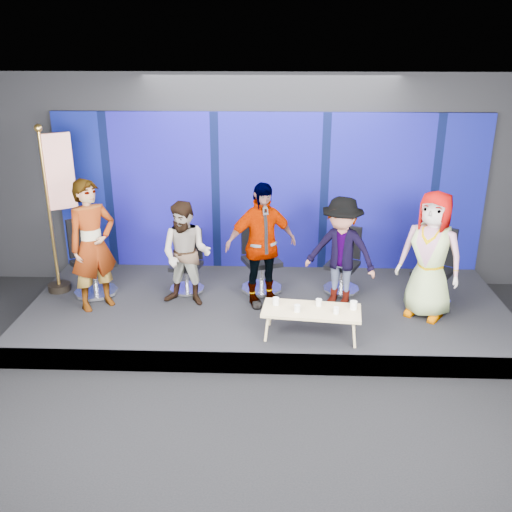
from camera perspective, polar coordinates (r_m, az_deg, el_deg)
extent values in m
plane|color=black|center=(6.54, 0.69, -16.47)|extent=(10.00, 10.00, 0.00)
cube|color=black|center=(9.46, 1.40, 7.32)|extent=(10.00, 0.02, 3.50)
cube|color=black|center=(5.22, 0.87, 15.75)|extent=(10.00, 8.00, 0.02)
cube|color=black|center=(8.59, 1.15, -5.50)|extent=(7.00, 3.00, 0.30)
cube|color=#06104D|center=(9.45, 1.39, 6.36)|extent=(7.00, 0.08, 2.60)
cylinder|color=silver|center=(9.10, -15.67, -3.48)|extent=(0.93, 0.93, 0.07)
cylinder|color=silver|center=(9.01, -15.83, -2.01)|extent=(0.08, 0.08, 0.44)
cube|color=black|center=(8.93, -15.96, -0.71)|extent=(0.75, 0.75, 0.08)
cube|color=black|center=(9.04, -16.89, 1.90)|extent=(0.40, 0.37, 0.60)
imported|color=black|center=(8.35, -16.00, 1.04)|extent=(0.82, 0.80, 1.90)
cylinder|color=silver|center=(8.94, -6.90, -3.31)|extent=(0.63, 0.63, 0.05)
cylinder|color=silver|center=(8.86, -6.96, -2.09)|extent=(0.06, 0.06, 0.36)
cube|color=black|center=(8.79, -7.01, -1.01)|extent=(0.50, 0.50, 0.06)
cube|color=black|center=(8.88, -6.63, 1.27)|extent=(0.40, 0.12, 0.49)
imported|color=black|center=(8.24, -6.99, 0.17)|extent=(0.85, 0.72, 1.55)
cylinder|color=silver|center=(8.89, 0.57, -3.27)|extent=(0.83, 0.83, 0.06)
cylinder|color=silver|center=(8.79, 0.57, -1.82)|extent=(0.07, 0.07, 0.42)
cube|color=black|center=(8.71, 0.58, -0.53)|extent=(0.67, 0.67, 0.07)
cube|color=black|center=(8.81, 0.00, 2.15)|extent=(0.45, 0.23, 0.58)
imported|color=black|center=(8.14, 0.50, 1.11)|extent=(1.16, 0.82, 1.83)
cylinder|color=silver|center=(8.97, 8.49, -3.31)|extent=(0.75, 0.75, 0.06)
cylinder|color=silver|center=(8.88, 8.57, -2.03)|extent=(0.07, 0.07, 0.38)
cube|color=black|center=(8.81, 8.63, -0.91)|extent=(0.60, 0.60, 0.07)
cube|color=black|center=(8.91, 9.20, 1.43)|extent=(0.40, 0.21, 0.52)
imported|color=black|center=(8.26, 8.49, 0.40)|extent=(1.20, 0.98, 1.62)
cylinder|color=silver|center=(8.89, 16.90, -4.24)|extent=(0.87, 0.87, 0.06)
cylinder|color=silver|center=(8.79, 17.06, -2.82)|extent=(0.07, 0.07, 0.42)
cube|color=black|center=(8.71, 17.20, -1.56)|extent=(0.69, 0.69, 0.07)
cube|color=black|center=(8.82, 17.96, 1.02)|extent=(0.41, 0.29, 0.57)
imported|color=black|center=(8.14, 17.07, 0.06)|extent=(1.05, 0.96, 1.80)
cube|color=tan|center=(7.46, 5.56, -5.46)|extent=(1.32, 0.68, 0.04)
cylinder|color=tan|center=(7.40, 1.08, -7.27)|extent=(0.04, 0.04, 0.35)
cylinder|color=tan|center=(7.77, 1.49, -5.82)|extent=(0.04, 0.04, 0.35)
cylinder|color=tan|center=(7.36, 9.78, -7.78)|extent=(0.04, 0.04, 0.35)
cylinder|color=tan|center=(7.73, 9.75, -6.30)|extent=(0.04, 0.04, 0.35)
cylinder|color=white|center=(7.52, 2.00, -4.55)|extent=(0.08, 0.08, 0.10)
cylinder|color=white|center=(7.35, 4.14, -5.24)|extent=(0.08, 0.08, 0.09)
cylinder|color=white|center=(7.53, 6.30, -4.64)|extent=(0.08, 0.08, 0.09)
cylinder|color=white|center=(7.36, 8.03, -5.40)|extent=(0.07, 0.07, 0.09)
cylinder|color=white|center=(7.50, 9.73, -4.87)|extent=(0.09, 0.09, 0.11)
cylinder|color=black|center=(9.40, -19.05, -2.95)|extent=(0.34, 0.34, 0.11)
cylinder|color=gold|center=(9.00, -19.96, 4.19)|extent=(0.05, 0.05, 2.34)
sphere|color=gold|center=(8.76, -20.95, 11.86)|extent=(0.12, 0.12, 0.12)
cube|color=#A41E12|center=(8.88, -19.05, 7.99)|extent=(0.38, 0.27, 1.12)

